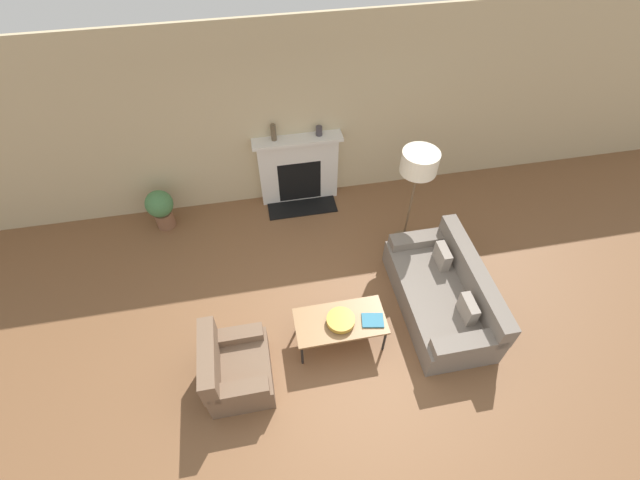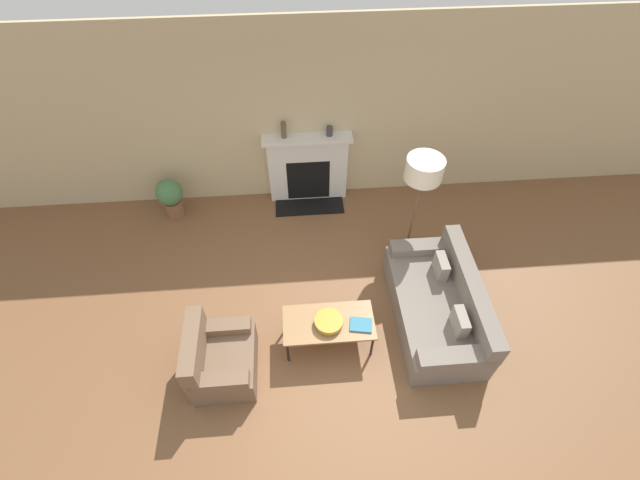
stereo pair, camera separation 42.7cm
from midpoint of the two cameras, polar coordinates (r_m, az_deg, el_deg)
ground_plane at (r=5.51m, az=2.32°, el=-15.95°), size 18.00×18.00×0.00m
wall_back at (r=6.54m, az=-0.31°, el=16.06°), size 18.00×0.06×2.90m
fireplace at (r=6.94m, az=0.16°, el=9.40°), size 1.37×0.59×1.20m
couch at (r=5.83m, az=17.63°, el=-8.35°), size 0.97×1.86×0.78m
armchair_near at (r=5.27m, az=-10.96°, el=-15.46°), size 0.73×0.85×0.82m
coffee_table at (r=5.28m, az=3.52°, el=-11.15°), size 1.10×0.55×0.46m
bowl at (r=5.19m, az=3.57°, el=-10.91°), size 0.34×0.34×0.09m
book at (r=5.25m, az=7.86°, el=-11.24°), size 0.29×0.24×0.02m
floor_lamp at (r=5.74m, az=15.73°, el=8.49°), size 0.49×0.49×1.65m
mantel_vase_left at (r=6.49m, az=-2.94°, el=14.40°), size 0.08×0.08×0.26m
mantel_vase_center_left at (r=6.57m, az=3.19°, el=14.24°), size 0.10×0.10×0.14m
potted_plant at (r=7.07m, az=-17.71°, el=5.56°), size 0.42×0.42×0.68m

